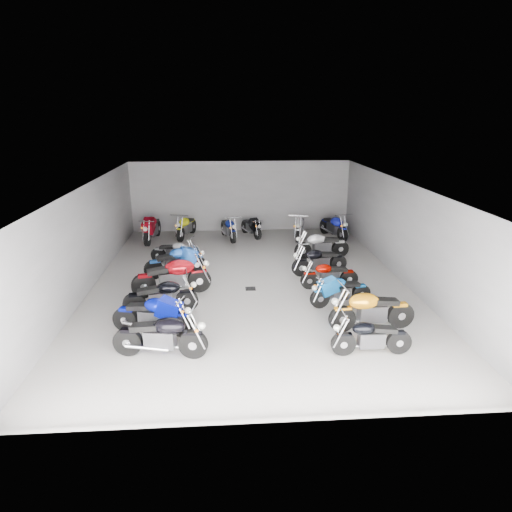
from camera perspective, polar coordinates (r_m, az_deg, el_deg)
The scene contains 24 objects.
ground at distance 14.86m, azimuth -0.81°, elevation -3.40°, with size 14.00×14.00×0.00m, color gray.
wall_back at distance 21.19m, azimuth -1.91°, elevation 7.47°, with size 10.00×0.10×3.20m, color slate.
wall_left at distance 14.95m, azimuth -20.35°, elevation 2.06°, with size 0.10×14.00×3.20m, color slate.
wall_right at distance 15.46m, azimuth 18.03°, elevation 2.78°, with size 0.10×14.00×3.20m, color slate.
ceiling at distance 14.03m, azimuth -0.86°, elevation 8.97°, with size 10.00×14.00×0.04m, color black.
drain_grate at distance 14.39m, azimuth -0.69°, elevation -4.09°, with size 0.32×0.32×0.01m, color black.
motorcycle_left_a at distance 10.60m, azimuth -11.77°, elevation -9.72°, with size 2.17×0.54×0.96m.
motorcycle_left_b at distance 11.68m, azimuth -12.70°, elevation -7.22°, with size 2.07×0.69×0.93m.
motorcycle_left_c at distance 12.81m, azimuth -11.72°, elevation -4.93°, with size 2.06×0.47×0.90m.
motorcycle_left_d at distance 13.98m, azimuth -10.38°, elevation -2.55°, with size 2.38×0.69×1.06m.
motorcycle_left_e at distance 15.56m, azimuth -9.95°, elevation -0.71°, with size 2.04×0.80×0.93m.
motorcycle_left_f at distance 16.84m, azimuth -10.07°, elevation 0.47°, with size 1.80×0.67×0.81m.
motorcycle_right_a at distance 10.83m, azimuth 14.13°, elevation -9.74°, with size 1.86×0.36×0.82m.
motorcycle_right_b at distance 11.96m, azimuth 14.17°, elevation -6.56°, with size 2.25×0.48×0.99m.
motorcycle_right_c at distance 13.25m, azimuth 10.46°, elevation -4.30°, with size 1.84×0.55×0.82m.
motorcycle_right_d at distance 14.48m, azimuth 9.07°, elevation -2.33°, with size 1.85×0.39×0.81m.
motorcycle_right_e at distance 15.66m, azimuth 7.87°, elevation -0.57°, with size 1.99×0.63×0.89m.
motorcycle_right_f at distance 17.40m, azimuth 8.15°, elevation 1.36°, with size 2.13×0.49×0.94m.
motorcycle_back_a at distance 20.01m, azimuth -12.89°, elevation 3.39°, with size 0.53×2.36×1.04m.
motorcycle_back_b at distance 20.33m, azimuth -8.73°, elevation 3.69°, with size 0.73×2.07×0.93m.
motorcycle_back_c at distance 19.85m, azimuth -3.46°, elevation 3.48°, with size 0.66×2.02×0.91m.
motorcycle_back_d at distance 20.30m, azimuth -0.59°, elevation 3.70°, with size 0.81×1.78×0.82m.
motorcycle_back_e at distance 20.04m, azimuth 5.47°, elevation 3.64°, with size 0.69×2.13×0.95m.
motorcycle_back_f at distance 20.31m, azimuth 9.71°, elevation 3.67°, with size 0.78×2.13×0.96m.
Camera 1 is at (-0.77, -13.85, 5.32)m, focal length 32.00 mm.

